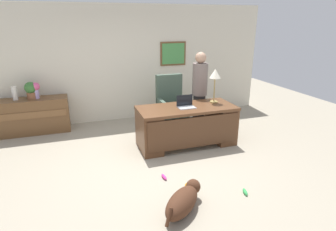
# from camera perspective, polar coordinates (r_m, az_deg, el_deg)

# --- Properties ---
(ground_plane) EXTENTS (12.00, 12.00, 0.00)m
(ground_plane) POSITION_cam_1_polar(r_m,az_deg,el_deg) (4.91, -1.93, -9.72)
(ground_plane) COLOR #9E937F
(back_wall) EXTENTS (7.00, 0.16, 2.70)m
(back_wall) POSITION_cam_1_polar(r_m,az_deg,el_deg) (6.92, -8.32, 10.32)
(back_wall) COLOR beige
(back_wall) RESTS_ON ground_plane
(desk) EXTENTS (1.87, 0.81, 0.78)m
(desk) POSITION_cam_1_polar(r_m,az_deg,el_deg) (5.46, 3.85, -1.87)
(desk) COLOR brown
(desk) RESTS_ON ground_plane
(credenza) EXTENTS (1.51, 0.50, 0.76)m
(credenza) POSITION_cam_1_polar(r_m,az_deg,el_deg) (6.75, -25.71, -0.08)
(credenza) COLOR brown
(credenza) RESTS_ON ground_plane
(armchair) EXTENTS (0.60, 0.59, 1.19)m
(armchair) POSITION_cam_1_polar(r_m,az_deg,el_deg) (6.38, 0.64, 2.13)
(armchair) COLOR #475B4C
(armchair) RESTS_ON ground_plane
(person_standing) EXTENTS (0.32, 0.32, 1.72)m
(person_standing) POSITION_cam_1_polar(r_m,az_deg,el_deg) (6.06, 6.38, 4.81)
(person_standing) COLOR #262323
(person_standing) RESTS_ON ground_plane
(dog_lying) EXTENTS (0.71, 0.69, 0.30)m
(dog_lying) POSITION_cam_1_polar(r_m,az_deg,el_deg) (3.76, 3.09, -16.80)
(dog_lying) COLOR #472819
(dog_lying) RESTS_ON ground_plane
(laptop) EXTENTS (0.32, 0.22, 0.23)m
(laptop) POSITION_cam_1_polar(r_m,az_deg,el_deg) (5.33, 3.58, 2.28)
(laptop) COLOR #B2B5BA
(laptop) RESTS_ON desk
(desk_lamp) EXTENTS (0.22, 0.22, 0.67)m
(desk_lamp) POSITION_cam_1_polar(r_m,az_deg,el_deg) (5.61, 9.47, 7.90)
(desk_lamp) COLOR #9E8447
(desk_lamp) RESTS_ON desk
(vase_with_flowers) EXTENTS (0.17, 0.17, 0.34)m
(vase_with_flowers) POSITION_cam_1_polar(r_m,az_deg,el_deg) (6.58, -25.13, 4.92)
(vase_with_flowers) COLOR #B39DD2
(vase_with_flowers) RESTS_ON credenza
(vase_empty) EXTENTS (0.10, 0.10, 0.29)m
(vase_empty) POSITION_cam_1_polar(r_m,az_deg,el_deg) (6.66, -28.54, 3.98)
(vase_empty) COLOR silver
(vase_empty) RESTS_ON credenza
(potted_plant) EXTENTS (0.24, 0.24, 0.36)m
(potted_plant) POSITION_cam_1_polar(r_m,az_deg,el_deg) (6.60, -25.96, 4.72)
(potted_plant) COLOR brown
(potted_plant) RESTS_ON credenza
(dog_toy_ball) EXTENTS (0.10, 0.10, 0.10)m
(dog_toy_ball) POSITION_cam_1_polar(r_m,az_deg,el_deg) (4.24, 4.07, -13.96)
(dog_toy_ball) COLOR orange
(dog_toy_ball) RESTS_ON ground_plane
(dog_toy_bone) EXTENTS (0.09, 0.17, 0.05)m
(dog_toy_bone) POSITION_cam_1_polar(r_m,az_deg,el_deg) (4.29, 15.29, -14.64)
(dog_toy_bone) COLOR green
(dog_toy_bone) RESTS_ON ground_plane
(dog_toy_plush) EXTENTS (0.06, 0.18, 0.05)m
(dog_toy_plush) POSITION_cam_1_polar(r_m,az_deg,el_deg) (4.49, -0.81, -12.27)
(dog_toy_plush) COLOR #D8338C
(dog_toy_plush) RESTS_ON ground_plane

